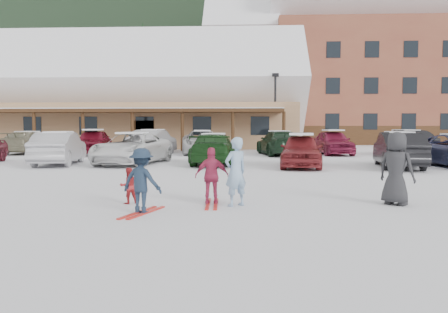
{
  "coord_description": "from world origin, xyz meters",
  "views": [
    {
      "loc": [
        0.82,
        -10.15,
        1.78
      ],
      "look_at": [
        0.3,
        1.0,
        1.0
      ],
      "focal_mm": 35.0,
      "sensor_mm": 36.0,
      "label": 1
    }
  ],
  "objects_px": {
    "bystander_dark": "(396,168)",
    "parked_car_11": "(279,143)",
    "parked_car_12": "(333,142)",
    "adult_skier": "(236,172)",
    "parked_car_8": "(93,142)",
    "parked_car_2": "(133,148)",
    "day_lodge": "(133,101)",
    "child_navy": "(142,181)",
    "lamp_post": "(275,106)",
    "parked_car_3": "(214,149)",
    "parked_car_10": "(202,142)",
    "toddler_red": "(128,186)",
    "parked_car_13": "(405,143)",
    "parked_car_5": "(399,150)",
    "child_magenta": "(212,176)",
    "parked_car_4": "(301,150)",
    "parked_car_9": "(153,142)",
    "alpine_hotel": "(370,62)",
    "parked_car_7": "(28,143)",
    "parked_car_1": "(59,148)"
  },
  "relations": [
    {
      "from": "bystander_dark",
      "to": "parked_car_11",
      "type": "relative_size",
      "value": 0.33
    },
    {
      "from": "parked_car_12",
      "to": "adult_skier",
      "type": "bearing_deg",
      "value": -112.27
    },
    {
      "from": "bystander_dark",
      "to": "parked_car_8",
      "type": "distance_m",
      "value": 21.15
    },
    {
      "from": "parked_car_2",
      "to": "day_lodge",
      "type": "bearing_deg",
      "value": 113.26
    },
    {
      "from": "adult_skier",
      "to": "child_navy",
      "type": "bearing_deg",
      "value": -11.76
    },
    {
      "from": "lamp_post",
      "to": "parked_car_3",
      "type": "bearing_deg",
      "value": -106.15
    },
    {
      "from": "child_navy",
      "to": "day_lodge",
      "type": "bearing_deg",
      "value": -56.92
    },
    {
      "from": "parked_car_8",
      "to": "parked_car_10",
      "type": "relative_size",
      "value": 0.85
    },
    {
      "from": "toddler_red",
      "to": "parked_car_8",
      "type": "distance_m",
      "value": 18.25
    },
    {
      "from": "parked_car_13",
      "to": "bystander_dark",
      "type": "bearing_deg",
      "value": 60.68
    },
    {
      "from": "parked_car_8",
      "to": "parked_car_10",
      "type": "bearing_deg",
      "value": 0.25
    },
    {
      "from": "day_lodge",
      "to": "parked_car_2",
      "type": "xyz_separation_m",
      "value": [
        4.56,
        -17.84,
        -3.21
      ]
    },
    {
      "from": "child_navy",
      "to": "parked_car_8",
      "type": "relative_size",
      "value": 0.29
    },
    {
      "from": "parked_car_3",
      "to": "parked_car_5",
      "type": "distance_m",
      "value": 8.15
    },
    {
      "from": "child_magenta",
      "to": "lamp_post",
      "type": "bearing_deg",
      "value": -99.63
    },
    {
      "from": "parked_car_2",
      "to": "parked_car_3",
      "type": "relative_size",
      "value": 1.08
    },
    {
      "from": "toddler_red",
      "to": "parked_car_2",
      "type": "distance_m",
      "value": 10.78
    },
    {
      "from": "adult_skier",
      "to": "parked_car_5",
      "type": "xyz_separation_m",
      "value": [
        6.81,
        9.41,
        -0.01
      ]
    },
    {
      "from": "toddler_red",
      "to": "parked_car_4",
      "type": "relative_size",
      "value": 0.2
    },
    {
      "from": "child_navy",
      "to": "parked_car_10",
      "type": "xyz_separation_m",
      "value": [
        -0.62,
        19.02,
        0.08
      ]
    },
    {
      "from": "parked_car_2",
      "to": "parked_car_9",
      "type": "distance_m",
      "value": 6.69
    },
    {
      "from": "parked_car_8",
      "to": "toddler_red",
      "type": "bearing_deg",
      "value": -76.36
    },
    {
      "from": "parked_car_2",
      "to": "parked_car_9",
      "type": "relative_size",
      "value": 1.12
    },
    {
      "from": "alpine_hotel",
      "to": "parked_car_8",
      "type": "distance_m",
      "value": 32.27
    },
    {
      "from": "child_magenta",
      "to": "bystander_dark",
      "type": "height_order",
      "value": "bystander_dark"
    },
    {
      "from": "parked_car_4",
      "to": "parked_car_7",
      "type": "bearing_deg",
      "value": 159.73
    },
    {
      "from": "parked_car_7",
      "to": "parked_car_12",
      "type": "height_order",
      "value": "parked_car_12"
    },
    {
      "from": "day_lodge",
      "to": "parked_car_1",
      "type": "bearing_deg",
      "value": -86.06
    },
    {
      "from": "parked_car_4",
      "to": "parked_car_1",
      "type": "bearing_deg",
      "value": -176.42
    },
    {
      "from": "parked_car_13",
      "to": "day_lodge",
      "type": "bearing_deg",
      "value": -38.14
    },
    {
      "from": "child_navy",
      "to": "toddler_red",
      "type": "bearing_deg",
      "value": -43.85
    },
    {
      "from": "day_lodge",
      "to": "parked_car_7",
      "type": "height_order",
      "value": "day_lodge"
    },
    {
      "from": "parked_car_1",
      "to": "parked_car_9",
      "type": "xyz_separation_m",
      "value": [
        2.88,
        7.2,
        0.02
      ]
    },
    {
      "from": "day_lodge",
      "to": "parked_car_12",
      "type": "height_order",
      "value": "day_lodge"
    },
    {
      "from": "adult_skier",
      "to": "parked_car_12",
      "type": "relative_size",
      "value": 0.34
    },
    {
      "from": "parked_car_2",
      "to": "parked_car_7",
      "type": "distance_m",
      "value": 11.48
    },
    {
      "from": "adult_skier",
      "to": "parked_car_9",
      "type": "xyz_separation_m",
      "value": [
        -5.49,
        17.32,
        0.01
      ]
    },
    {
      "from": "alpine_hotel",
      "to": "toddler_red",
      "type": "height_order",
      "value": "alpine_hotel"
    },
    {
      "from": "child_magenta",
      "to": "bystander_dark",
      "type": "relative_size",
      "value": 0.79
    },
    {
      "from": "toddler_red",
      "to": "child_navy",
      "type": "height_order",
      "value": "child_navy"
    },
    {
      "from": "parked_car_2",
      "to": "parked_car_12",
      "type": "relative_size",
      "value": 1.17
    },
    {
      "from": "parked_car_5",
      "to": "parked_car_9",
      "type": "xyz_separation_m",
      "value": [
        -12.3,
        7.92,
        0.02
      ]
    },
    {
      "from": "child_magenta",
      "to": "parked_car_7",
      "type": "xyz_separation_m",
      "value": [
        -13.31,
        17.87,
        0.06
      ]
    },
    {
      "from": "lamp_post",
      "to": "parked_car_11",
      "type": "xyz_separation_m",
      "value": [
        -0.19,
        -6.45,
        -2.53
      ]
    },
    {
      "from": "parked_car_7",
      "to": "lamp_post",
      "type": "bearing_deg",
      "value": -164.69
    },
    {
      "from": "adult_skier",
      "to": "parked_car_12",
      "type": "height_order",
      "value": "adult_skier"
    },
    {
      "from": "lamp_post",
      "to": "parked_car_8",
      "type": "distance_m",
      "value": 13.64
    },
    {
      "from": "child_magenta",
      "to": "parked_car_12",
      "type": "height_order",
      "value": "parked_car_12"
    },
    {
      "from": "bystander_dark",
      "to": "parked_car_4",
      "type": "xyz_separation_m",
      "value": [
        -0.96,
        9.07,
        -0.11
      ]
    },
    {
      "from": "alpine_hotel",
      "to": "parked_car_9",
      "type": "distance_m",
      "value": 29.62
    }
  ]
}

